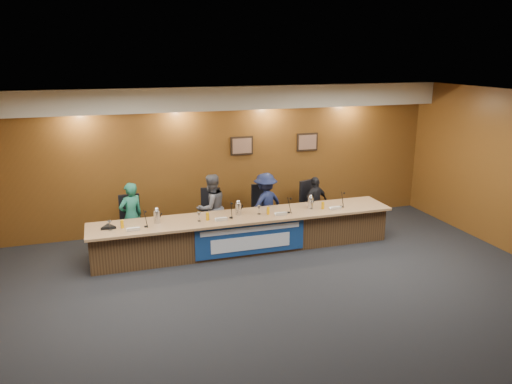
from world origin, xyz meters
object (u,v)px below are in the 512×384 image
carafe_mid (238,209)px  dais_body (245,233)px  office_chair_b (211,217)px  carafe_left (157,217)px  panelist_b (211,208)px  panelist_d (315,203)px  office_chair_d (313,207)px  carafe_right (310,203)px  banner (251,239)px  panelist_c (265,204)px  speakerphone (108,227)px  panelist_a (131,216)px  office_chair_c (264,212)px  office_chair_a (132,225)px

carafe_mid → dais_body: bearing=-11.7°
office_chair_b → carafe_left: carafe_left is taller
panelist_b → office_chair_b: (0.00, 0.10, -0.24)m
panelist_d → carafe_mid: size_ratio=4.98×
office_chair_d → carafe_right: size_ratio=2.09×
banner → panelist_c: (0.68, 1.13, 0.31)m
carafe_right → banner: bearing=-164.0°
dais_body → carafe_mid: bearing=168.3°
panelist_d → carafe_mid: 2.12m
panelist_b → speakerphone: panelist_b is taller
dais_body → panelist_a: 2.31m
office_chair_b → panelist_d: bearing=13.1°
dais_body → panelist_c: 1.05m
panelist_a → panelist_c: (2.85, 0.00, -0.01)m
carafe_mid → carafe_right: carafe_mid is taller
office_chair_d → carafe_right: 1.01m
panelist_b → panelist_c: panelist_b is taller
panelist_b → carafe_right: panelist_b is taller
panelist_a → carafe_mid: panelist_a is taller
dais_body → banner: bearing=-90.0°
office_chair_c → office_chair_d: 1.18m
office_chair_d → carafe_right: (-0.44, -0.82, 0.39)m
panelist_d → carafe_left: size_ratio=4.92×
office_chair_c → banner: bearing=-120.8°
speakerphone → carafe_right: bearing=0.2°
panelist_a → panelist_c: 2.85m
panelist_b → office_chair_c: size_ratio=3.02×
banner → carafe_right: bearing=16.0°
panelist_b → office_chair_b: bearing=-113.4°
banner → office_chair_a: banner is taller
panelist_d → office_chair_a: panelist_d is taller
panelist_c → office_chair_b: 1.23m
office_chair_c → carafe_right: bearing=-49.9°
office_chair_a → office_chair_c: same height
office_chair_b → carafe_left: bearing=-130.8°
dais_body → carafe_mid: 0.54m
panelist_a → carafe_right: panelist_a is taller
office_chair_a → carafe_right: (3.59, -0.82, 0.39)m
office_chair_c → office_chair_d: size_ratio=1.00×
panelist_a → office_chair_c: panelist_a is taller
panelist_a → carafe_right: 3.67m
panelist_d → carafe_right: panelist_d is taller
office_chair_c → panelist_d: bearing=-6.8°
carafe_right → office_chair_b: bearing=157.0°
panelist_b → panelist_c: bearing=156.6°
office_chair_d → office_chair_b: bearing=159.1°
office_chair_c → speakerphone: bearing=-167.7°
office_chair_a → carafe_left: (0.43, -0.81, 0.39)m
office_chair_c → office_chair_d: bearing=-1.9°
office_chair_d → carafe_right: bearing=-139.0°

